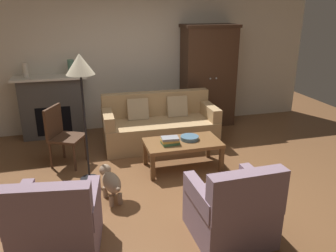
{
  "coord_description": "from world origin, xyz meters",
  "views": [
    {
      "loc": [
        -1.08,
        -3.93,
        2.29
      ],
      "look_at": [
        0.19,
        0.77,
        0.55
      ],
      "focal_mm": 36.21,
      "sensor_mm": 36.0,
      "label": 1
    }
  ],
  "objects": [
    {
      "name": "armchair_near_right",
      "position": [
        0.32,
        -1.25,
        0.32
      ],
      "size": [
        0.8,
        0.79,
        0.88
      ],
      "color": "gray",
      "rests_on": "ground"
    },
    {
      "name": "book_stack",
      "position": [
        0.11,
        0.37,
        0.47
      ],
      "size": [
        0.26,
        0.19,
        0.11
      ],
      "color": "#427A4C",
      "rests_on": "coffee_table"
    },
    {
      "name": "couch",
      "position": [
        0.22,
        1.43,
        0.32
      ],
      "size": [
        1.93,
        0.89,
        0.86
      ],
      "color": "tan",
      "rests_on": "ground"
    },
    {
      "name": "mantel_vase_cream",
      "position": [
        -1.93,
        2.28,
        1.25
      ],
      "size": [
        0.09,
        0.09,
        0.25
      ],
      "primitive_type": "cylinder",
      "color": "beige",
      "rests_on": "fireplace"
    },
    {
      "name": "fireplace",
      "position": [
        -1.55,
        2.3,
        0.57
      ],
      "size": [
        1.26,
        0.48,
        1.12
      ],
      "color": "#4C4947",
      "rests_on": "ground"
    },
    {
      "name": "ground_plane",
      "position": [
        0.0,
        0.0,
        0.0
      ],
      "size": [
        9.6,
        9.6,
        0.0
      ],
      "primitive_type": "plane",
      "color": "brown"
    },
    {
      "name": "back_wall",
      "position": [
        0.0,
        2.55,
        1.4
      ],
      "size": [
        7.2,
        0.1,
        2.8
      ],
      "primitive_type": "cube",
      "color": "silver",
      "rests_on": "ground"
    },
    {
      "name": "dog",
      "position": [
        -0.8,
        -0.18,
        0.25
      ],
      "size": [
        0.28,
        0.56,
        0.39
      ],
      "color": "gray",
      "rests_on": "ground"
    },
    {
      "name": "armoire",
      "position": [
        1.4,
        2.22,
        0.98
      ],
      "size": [
        1.06,
        0.57,
        1.96
      ],
      "color": "#472D1E",
      "rests_on": "ground"
    },
    {
      "name": "armchair_near_left",
      "position": [
        -1.39,
        -1.03,
        0.32
      ],
      "size": [
        0.88,
        0.88,
        0.88
      ],
      "color": "gray",
      "rests_on": "ground"
    },
    {
      "name": "floor_lamp",
      "position": [
        -1.04,
        0.39,
        1.51
      ],
      "size": [
        0.36,
        0.36,
        1.74
      ],
      "color": "black",
      "rests_on": "ground"
    },
    {
      "name": "fruit_bowl",
      "position": [
        0.44,
        0.47,
        0.45
      ],
      "size": [
        0.27,
        0.27,
        0.06
      ],
      "primitive_type": "cylinder",
      "color": "slate",
      "rests_on": "coffee_table"
    },
    {
      "name": "side_chair_wooden",
      "position": [
        -1.38,
        1.03,
        0.51
      ],
      "size": [
        0.59,
        0.59,
        0.9
      ],
      "color": "#472D1E",
      "rests_on": "ground"
    },
    {
      "name": "mantel_vase_jade",
      "position": [
        -1.17,
        2.28,
        1.26
      ],
      "size": [
        0.11,
        0.11,
        0.27
      ],
      "primitive_type": "cylinder",
      "color": "slate",
      "rests_on": "fireplace"
    },
    {
      "name": "coffee_table",
      "position": [
        0.32,
        0.42,
        0.37
      ],
      "size": [
        1.1,
        0.6,
        0.42
      ],
      "color": "brown",
      "rests_on": "ground"
    }
  ]
}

